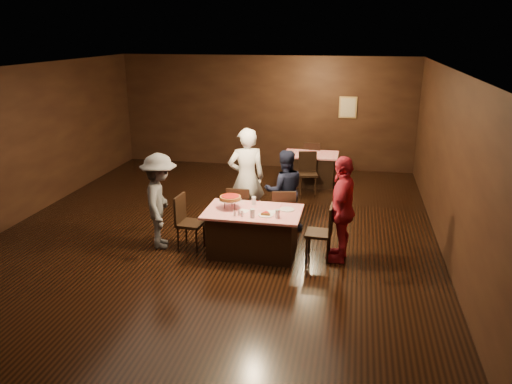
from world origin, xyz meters
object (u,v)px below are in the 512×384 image
at_px(glass_back, 254,201).
at_px(chair_end_left, 191,222).
at_px(diner_red_shirt, 342,209).
at_px(diner_grey_knit, 160,201).
at_px(main_table, 253,232).
at_px(glass_front_right, 278,214).
at_px(pizza_stand, 230,198).
at_px(chair_far_left, 240,210).
at_px(back_table, 311,169).
at_px(chair_far_right, 283,213).
at_px(chair_back_near, 308,173).
at_px(chair_back_far, 313,160).
at_px(diner_navy_hoodie, 284,191).
at_px(diner_white_jacket, 246,178).
at_px(glass_front_left, 252,213).
at_px(plate_empty, 287,209).
at_px(chair_end_right, 319,232).

bearing_deg(glass_back, chair_end_left, -164.05).
distance_m(chair_end_left, glass_back, 1.15).
distance_m(chair_end_left, diner_red_shirt, 2.59).
height_order(diner_grey_knit, diner_red_shirt, diner_red_shirt).
bearing_deg(glass_back, main_table, -80.54).
bearing_deg(glass_front_right, pizza_stand, 160.56).
height_order(chair_far_left, pizza_stand, pizza_stand).
bearing_deg(chair_end_left, glass_front_right, -94.32).
relative_size(back_table, chair_far_right, 1.37).
bearing_deg(chair_back_near, glass_front_right, -102.42).
relative_size(chair_back_far, pizza_stand, 2.50).
relative_size(diner_navy_hoodie, glass_front_right, 11.07).
bearing_deg(chair_end_left, pizza_stand, -81.07).
bearing_deg(diner_navy_hoodie, pizza_stand, 38.45).
distance_m(chair_far_right, diner_white_jacket, 1.03).
xyz_separation_m(chair_far_left, chair_end_left, (-0.70, -0.75, 0.00)).
distance_m(diner_white_jacket, glass_front_left, 1.58).
relative_size(chair_back_far, plate_empty, 3.80).
bearing_deg(diner_navy_hoodie, chair_end_right, 104.89).
bearing_deg(main_table, chair_far_right, 61.93).
bearing_deg(chair_far_right, chair_back_near, -105.03).
distance_m(chair_back_near, diner_grey_knit, 4.16).
bearing_deg(diner_red_shirt, chair_far_right, -116.43).
xyz_separation_m(chair_far_left, diner_red_shirt, (1.86, -0.69, 0.41)).
xyz_separation_m(main_table, chair_end_left, (-1.10, 0.00, 0.09)).
distance_m(chair_end_left, diner_grey_knit, 0.64).
height_order(chair_back_far, pizza_stand, pizza_stand).
height_order(chair_back_near, diner_navy_hoodie, diner_navy_hoodie).
bearing_deg(diner_red_shirt, diner_white_jacket, -115.40).
bearing_deg(plate_empty, diner_grey_knit, -175.51).
bearing_deg(glass_back, glass_front_right, -47.73).
xyz_separation_m(chair_back_near, pizza_stand, (-0.97, -3.44, 0.48)).
xyz_separation_m(diner_navy_hoodie, plate_empty, (0.19, -1.02, 0.00)).
bearing_deg(chair_back_near, glass_front_left, -108.39).
bearing_deg(pizza_stand, chair_back_near, 74.22).
bearing_deg(glass_back, pizza_stand, -144.46).
xyz_separation_m(chair_back_far, diner_red_shirt, (0.88, -4.73, 0.41)).
bearing_deg(glass_front_right, main_table, 150.95).
height_order(main_table, pizza_stand, pizza_stand).
xyz_separation_m(diner_grey_knit, plate_empty, (2.18, 0.17, -0.06)).
xyz_separation_m(chair_far_right, glass_front_left, (-0.35, -1.05, 0.37)).
xyz_separation_m(back_table, plate_empty, (-0.02, -4.04, 0.39)).
bearing_deg(plate_empty, chair_far_left, 147.72).
bearing_deg(glass_back, chair_far_right, 45.00).
xyz_separation_m(chair_far_left, pizza_stand, (-0.00, -0.70, 0.48)).
xyz_separation_m(diner_grey_knit, glass_front_left, (1.68, -0.28, 0.01)).
height_order(diner_red_shirt, glass_back, diner_red_shirt).
distance_m(chair_back_far, diner_white_jacket, 3.74).
xyz_separation_m(chair_far_right, chair_end_right, (0.70, -0.75, 0.00)).
relative_size(chair_back_near, plate_empty, 3.80).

